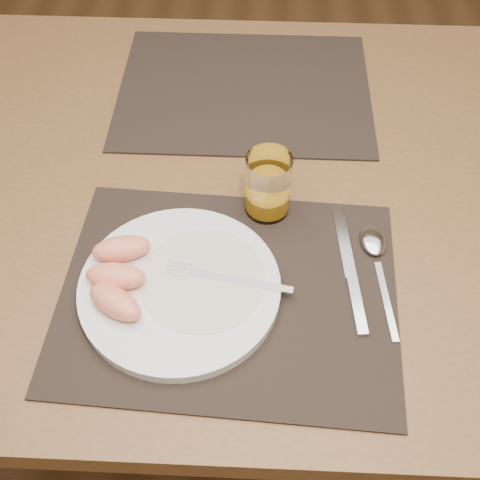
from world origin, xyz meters
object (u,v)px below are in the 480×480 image
Objects in this scene: table at (250,213)px; placemat_near at (228,293)px; spoon at (375,249)px; knife at (351,277)px; plate at (180,288)px; fork at (217,277)px; placemat_far at (244,90)px; juice_glass at (268,187)px.

table is 3.11× the size of placemat_near.
knife is at bearing -126.22° from spoon.
fork reaches higher than plate.
spoon reaches higher than placemat_near.
juice_glass is (0.05, -0.29, 0.05)m from placemat_far.
placemat_near is 0.03m from fork.
placemat_near is 2.34× the size of spoon.
fork is (-0.02, -0.43, 0.02)m from placemat_far.
knife reaches higher than placemat_far.
juice_glass reaches higher than placemat_far.
spoon is at bearing 16.99° from fork.
table is at bearing -85.07° from placemat_far.
juice_glass is (0.05, 0.15, 0.05)m from placemat_near.
plate reaches higher than placemat_far.
plate reaches higher than placemat_near.
knife is at bearing -68.42° from placemat_far.
placemat_near reaches higher than table.
plate is 1.41× the size of spoon.
placemat_near is 0.17m from juice_glass.
table is 0.26m from plate.
spoon is (0.04, 0.05, 0.00)m from knife.
placemat_near is at bearing -107.79° from juice_glass.
plate is 0.28m from spoon.
plate is 0.05m from fork.
knife is at bearing 7.54° from plate.
knife is (0.23, 0.03, -0.01)m from plate.
knife is at bearing -53.06° from table.
fork is at bearing -114.70° from juice_glass.
placemat_far is at bearing 81.09° from plate.
placemat_far is 2.04× the size of knife.
plate is 0.23m from knife.
fork reaches higher than placemat_near.
plate reaches higher than knife.
placemat_near is 0.17m from knife.
plate is at bearing -163.38° from spoon.
fork is 0.16m from juice_glass.
fork is (-0.04, -0.21, 0.11)m from table.
juice_glass is at bearing 72.21° from placemat_near.
spoon is (0.22, 0.07, -0.01)m from fork.
placemat_far is 2.34× the size of spoon.
knife reaches higher than table.
plate is (-0.06, -0.00, 0.01)m from placemat_near.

